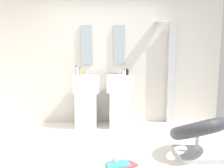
# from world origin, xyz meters

# --- Properties ---
(ground_plane) EXTENTS (4.80, 3.60, 0.04)m
(ground_plane) POSITION_xyz_m (0.00, 0.00, -0.02)
(ground_plane) COLOR silver
(rear_partition) EXTENTS (4.80, 0.10, 2.60)m
(rear_partition) POSITION_xyz_m (0.00, 1.65, 1.30)
(rear_partition) COLOR beige
(rear_partition) RESTS_ON ground_plane
(pedestal_sink_left) EXTENTS (0.51, 0.51, 1.11)m
(pedestal_sink_left) POSITION_xyz_m (-0.32, 1.31, 0.56)
(pedestal_sink_left) COLOR white
(pedestal_sink_left) RESTS_ON ground_plane
(pedestal_sink_right) EXTENTS (0.51, 0.51, 1.11)m
(pedestal_sink_right) POSITION_xyz_m (0.32, 1.31, 0.56)
(pedestal_sink_right) COLOR white
(pedestal_sink_right) RESTS_ON ground_plane
(vanity_mirror_left) EXTENTS (0.22, 0.03, 0.77)m
(vanity_mirror_left) POSITION_xyz_m (-0.32, 1.58, 1.59)
(vanity_mirror_left) COLOR #8C9EA8
(vanity_mirror_right) EXTENTS (0.22, 0.03, 0.77)m
(vanity_mirror_right) POSITION_xyz_m (0.32, 1.58, 1.59)
(vanity_mirror_right) COLOR #8C9EA8
(shower_column) EXTENTS (0.49, 0.24, 2.05)m
(shower_column) POSITION_xyz_m (1.37, 1.53, 1.08)
(shower_column) COLOR #B7BABF
(shower_column) RESTS_ON ground_plane
(lounge_chair) EXTENTS (1.07, 1.07, 0.65)m
(lounge_chair) POSITION_xyz_m (1.32, -0.02, 0.35)
(lounge_chair) COLOR #B7BABF
(lounge_chair) RESTS_ON ground_plane
(area_rug) EXTENTS (1.09, 0.86, 0.01)m
(area_rug) POSITION_xyz_m (0.30, -0.31, 0.01)
(area_rug) COLOR white
(area_rug) RESTS_ON ground_plane
(magazine_red) EXTENTS (0.32, 0.30, 0.03)m
(magazine_red) POSITION_xyz_m (0.29, -0.33, 0.02)
(magazine_red) COLOR #B73838
(magazine_red) RESTS_ON area_rug
(magazine_teal) EXTENTS (0.33, 0.25, 0.03)m
(magazine_teal) POSITION_xyz_m (0.20, -0.29, 0.03)
(magazine_teal) COLOR teal
(magazine_teal) RESTS_ON area_rug
(coffee_mug) EXTENTS (0.09, 0.09, 0.09)m
(coffee_mug) POSITION_xyz_m (0.16, -0.20, 0.06)
(coffee_mug) COLOR white
(coffee_mug) RESTS_ON area_rug
(soap_bottle_grey) EXTENTS (0.04, 0.04, 0.18)m
(soap_bottle_grey) POSITION_xyz_m (-0.50, 1.31, 1.09)
(soap_bottle_grey) COLOR #99999E
(soap_bottle_grey) RESTS_ON pedestal_sink_left
(soap_bottle_white) EXTENTS (0.05, 0.05, 0.14)m
(soap_bottle_white) POSITION_xyz_m (0.40, 1.16, 1.07)
(soap_bottle_white) COLOR white
(soap_bottle_white) RESTS_ON pedestal_sink_right
(soap_bottle_amber) EXTENTS (0.05, 0.05, 0.16)m
(soap_bottle_amber) POSITION_xyz_m (-0.44, 1.37, 1.08)
(soap_bottle_amber) COLOR #C68C38
(soap_bottle_amber) RESTS_ON pedestal_sink_left
(soap_bottle_black) EXTENTS (0.06, 0.06, 0.13)m
(soap_bottle_black) POSITION_xyz_m (0.47, 1.36, 1.06)
(soap_bottle_black) COLOR black
(soap_bottle_black) RESTS_ON pedestal_sink_right
(soap_bottle_clear) EXTENTS (0.04, 0.04, 0.19)m
(soap_bottle_clear) POSITION_xyz_m (-0.49, 1.32, 1.10)
(soap_bottle_clear) COLOR silver
(soap_bottle_clear) RESTS_ON pedestal_sink_left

